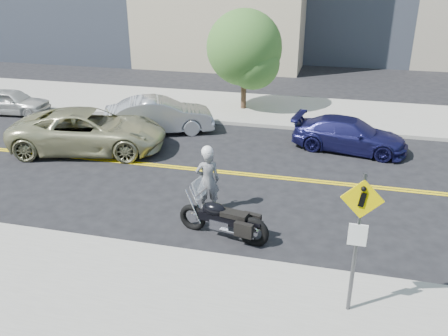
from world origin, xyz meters
The scene contains 11 objects.
ground_plane centered at (0.00, 0.00, 0.00)m, with size 120.00×120.00×0.00m, color black.
sidewalk_near centered at (0.00, -7.50, 0.07)m, with size 60.00×5.00×0.15m, color #9E9B91.
sidewalk_far centered at (0.00, 7.50, 0.07)m, with size 60.00×5.00×0.15m, color #9E9B91.
pedestrian_sign centered at (4.20, -6.31, 1.96)m, with size 0.78×0.08×3.00m.
motorcyclist centered at (0.26, -2.67, 0.98)m, with size 0.78×0.65×1.96m.
motorcycle centered at (1.03, -3.99, 0.74)m, with size 2.44×0.74×1.48m, color black, non-canonical shape.
suv centered at (-5.31, 0.77, 0.79)m, with size 2.61×5.67×1.58m, color tan.
parked_car_white centered at (-11.19, 4.20, 0.59)m, with size 1.39×3.47×1.18m, color silver.
parked_car_silver centered at (-3.53, 3.37, 0.73)m, with size 1.55×4.46×1.47m, color #A2A5A9.
parked_car_blue centered at (4.15, 3.15, 0.62)m, with size 1.72×4.24×1.23m, color navy.
tree_far_a centered at (-0.76, 7.23, 2.99)m, with size 3.45×3.45×4.72m.
Camera 1 is at (3.60, -14.30, 6.57)m, focal length 38.00 mm.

